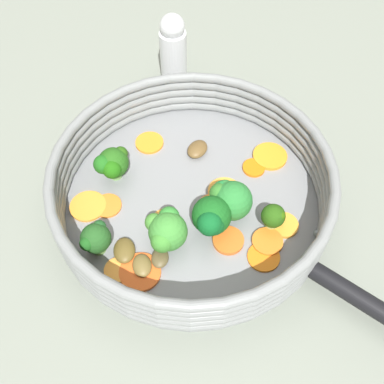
# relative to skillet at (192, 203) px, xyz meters

# --- Properties ---
(ground_plane) EXTENTS (4.00, 4.00, 0.00)m
(ground_plane) POSITION_rel_skillet_xyz_m (0.00, 0.00, -0.01)
(ground_plane) COLOR gray
(skillet) EXTENTS (0.32, 0.32, 0.02)m
(skillet) POSITION_rel_skillet_xyz_m (0.00, 0.00, 0.00)
(skillet) COLOR gray
(skillet) RESTS_ON ground_plane
(skillet_rim_wall) EXTENTS (0.33, 0.33, 0.06)m
(skillet_rim_wall) POSITION_rel_skillet_xyz_m (0.00, 0.00, 0.04)
(skillet_rim_wall) COLOR gray
(skillet_rim_wall) RESTS_ON skillet
(skillet_rivet_left) EXTENTS (0.01, 0.01, 0.01)m
(skillet_rivet_left) POSITION_rel_skillet_xyz_m (0.08, 0.13, 0.01)
(skillet_rivet_left) COLOR gray
(skillet_rivet_left) RESTS_ON skillet
(skillet_rivet_right) EXTENTS (0.01, 0.01, 0.01)m
(skillet_rivet_right) POSITION_rel_skillet_xyz_m (-0.01, 0.15, 0.01)
(skillet_rivet_right) COLOR gray
(skillet_rivet_right) RESTS_ON skillet
(carrot_slice_0) EXTENTS (0.06, 0.06, 0.01)m
(carrot_slice_0) POSITION_rel_skillet_xyz_m (-0.10, 0.07, 0.01)
(carrot_slice_0) COLOR orange
(carrot_slice_0) RESTS_ON skillet
(carrot_slice_1) EXTENTS (0.05, 0.05, 0.00)m
(carrot_slice_1) POSITION_rel_skillet_xyz_m (-0.06, -0.09, 0.01)
(carrot_slice_1) COLOR orange
(carrot_slice_1) RESTS_ON skillet
(carrot_slice_2) EXTENTS (0.04, 0.04, 0.01)m
(carrot_slice_2) POSITION_rel_skillet_xyz_m (0.04, 0.06, 0.01)
(carrot_slice_2) COLOR orange
(carrot_slice_2) RESTS_ON skillet
(carrot_slice_3) EXTENTS (0.04, 0.04, 0.00)m
(carrot_slice_3) POSITION_rel_skillet_xyz_m (0.04, -0.02, 0.01)
(carrot_slice_3) COLOR #F69D39
(carrot_slice_3) RESTS_ON skillet
(carrot_slice_4) EXTENTS (0.04, 0.04, 0.00)m
(carrot_slice_4) POSITION_rel_skillet_xyz_m (-0.01, 0.11, 0.01)
(carrot_slice_4) COLOR orange
(carrot_slice_4) RESTS_ON skillet
(carrot_slice_5) EXTENTS (0.05, 0.05, 0.01)m
(carrot_slice_5) POSITION_rel_skillet_xyz_m (0.02, 0.10, 0.01)
(carrot_slice_5) COLOR orange
(carrot_slice_5) RESTS_ON skillet
(carrot_slice_6) EXTENTS (0.03, 0.03, 0.00)m
(carrot_slice_6) POSITION_rel_skillet_xyz_m (0.12, -0.04, 0.01)
(carrot_slice_6) COLOR #F99A39
(carrot_slice_6) RESTS_ON skillet
(carrot_slice_7) EXTENTS (0.04, 0.04, 0.00)m
(carrot_slice_7) POSITION_rel_skillet_xyz_m (-0.08, 0.05, 0.01)
(carrot_slice_7) COLOR orange
(carrot_slice_7) RESTS_ON skillet
(carrot_slice_8) EXTENTS (0.05, 0.05, 0.00)m
(carrot_slice_8) POSITION_rel_skillet_xyz_m (0.06, -0.11, 0.01)
(carrot_slice_8) COLOR orange
(carrot_slice_8) RESTS_ON skillet
(carrot_slice_9) EXTENTS (0.05, 0.05, 0.00)m
(carrot_slice_9) POSITION_rel_skillet_xyz_m (0.04, 0.11, 0.01)
(carrot_slice_9) COLOR orange
(carrot_slice_9) RESTS_ON skillet
(carrot_slice_10) EXTENTS (0.04, 0.04, 0.00)m
(carrot_slice_10) POSITION_rel_skillet_xyz_m (0.05, -0.09, 0.01)
(carrot_slice_10) COLOR orange
(carrot_slice_10) RESTS_ON skillet
(carrot_slice_11) EXTENTS (0.06, 0.06, 0.00)m
(carrot_slice_11) POSITION_rel_skillet_xyz_m (0.11, -0.01, 0.01)
(carrot_slice_11) COLOR orange
(carrot_slice_11) RESTS_ON skillet
(carrot_slice_12) EXTENTS (0.06, 0.06, 0.00)m
(carrot_slice_12) POSITION_rel_skillet_xyz_m (-0.02, 0.03, 0.01)
(carrot_slice_12) COLOR gold
(carrot_slice_12) RESTS_ON skillet
(carrot_slice_13) EXTENTS (0.04, 0.04, 0.00)m
(carrot_slice_13) POSITION_rel_skillet_xyz_m (-0.00, 0.02, 0.01)
(carrot_slice_13) COLOR #F3903D
(carrot_slice_13) RESTS_ON skillet
(broccoli_floret_0) EXTENTS (0.05, 0.05, 0.05)m
(broccoli_floret_0) POSITION_rel_skillet_xyz_m (0.07, -0.00, 0.04)
(broccoli_floret_0) COLOR #799E4C
(broccoli_floret_0) RESTS_ON skillet
(broccoli_floret_1) EXTENTS (0.03, 0.03, 0.04)m
(broccoli_floret_1) POSITION_rel_skillet_xyz_m (-0.00, 0.10, 0.03)
(broccoli_floret_1) COLOR #8EAD62
(broccoli_floret_1) RESTS_ON skillet
(broccoli_floret_2) EXTENTS (0.05, 0.05, 0.05)m
(broccoli_floret_2) POSITION_rel_skillet_xyz_m (-0.00, 0.05, 0.03)
(broccoli_floret_2) COLOR #87B265
(broccoli_floret_2) RESTS_ON skillet
(broccoli_floret_3) EXTENTS (0.05, 0.05, 0.05)m
(broccoli_floret_3) POSITION_rel_skillet_xyz_m (0.03, 0.04, 0.04)
(broccoli_floret_3) COLOR olive
(broccoli_floret_3) RESTS_ON skillet
(broccoli_floret_4) EXTENTS (0.04, 0.03, 0.04)m
(broccoli_floret_4) POSITION_rel_skillet_xyz_m (0.11, -0.07, 0.03)
(broccoli_floret_4) COLOR #689645
(broccoli_floret_4) RESTS_ON skillet
(broccoli_floret_5) EXTENTS (0.05, 0.04, 0.05)m
(broccoli_floret_5) POSITION_rel_skillet_xyz_m (0.01, -0.10, 0.04)
(broccoli_floret_5) COLOR #70A352
(broccoli_floret_5) RESTS_ON skillet
(mushroom_piece_0) EXTENTS (0.03, 0.03, 0.01)m
(mushroom_piece_0) POSITION_rel_skillet_xyz_m (0.09, 0.00, 0.01)
(mushroom_piece_0) COLOR brown
(mushroom_piece_0) RESTS_ON skillet
(mushroom_piece_1) EXTENTS (0.04, 0.03, 0.01)m
(mushroom_piece_1) POSITION_rel_skillet_xyz_m (-0.07, -0.02, 0.01)
(mushroom_piece_1) COLOR brown
(mushroom_piece_1) RESTS_ON skillet
(mushroom_piece_2) EXTENTS (0.04, 0.03, 0.01)m
(mushroom_piece_2) POSITION_rel_skillet_xyz_m (0.11, -0.01, 0.01)
(mushroom_piece_2) COLOR brown
(mushroom_piece_2) RESTS_ON skillet
(mushroom_piece_3) EXTENTS (0.04, 0.04, 0.01)m
(mushroom_piece_3) POSITION_rel_skillet_xyz_m (0.10, -0.04, 0.01)
(mushroom_piece_3) COLOR brown
(mushroom_piece_3) RESTS_ON skillet
(salt_shaker) EXTENTS (0.04, 0.04, 0.12)m
(salt_shaker) POSITION_rel_skillet_xyz_m (-0.21, -0.12, 0.05)
(salt_shaker) COLOR silver
(salt_shaker) RESTS_ON ground_plane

